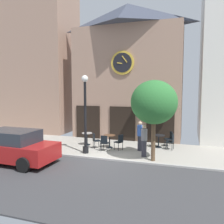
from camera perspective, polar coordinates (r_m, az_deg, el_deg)
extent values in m
cube|color=#9E998E|center=(13.74, 1.80, -9.09)|extent=(26.28, 4.58, 0.05)
cube|color=#38383A|center=(9.21, -7.53, -16.67)|extent=(26.28, 5.60, 0.05)
cube|color=#A8A5A0|center=(11.64, -1.41, -11.48)|extent=(26.28, 0.12, 0.08)
cube|color=#9E7A66|center=(16.78, 3.73, 7.05)|extent=(7.59, 2.39, 7.78)
pyramid|color=#383D4C|center=(17.55, 3.84, 22.57)|extent=(6.83, 3.35, 1.62)
cylinder|color=gold|center=(15.66, 2.60, 12.00)|extent=(1.56, 0.10, 1.56)
cylinder|color=black|center=(15.61, 2.54, 12.02)|extent=(1.28, 0.04, 1.28)
cube|color=gold|center=(15.61, 1.87, 11.91)|extent=(0.36, 0.03, 0.12)
cube|color=gold|center=(15.55, 3.10, 12.85)|extent=(0.38, 0.03, 0.47)
cube|color=black|center=(16.61, -5.90, -2.43)|extent=(1.77, 0.10, 2.30)
cube|color=black|center=(15.75, 2.55, -2.84)|extent=(1.77, 0.10, 2.30)
cube|color=black|center=(15.28, 11.74, -3.22)|extent=(1.77, 0.10, 2.30)
cube|color=#72A84C|center=(14.88, 10.16, 1.62)|extent=(2.43, 0.90, 0.12)
cube|color=#9E7A66|center=(20.84, -17.44, 12.40)|extent=(5.82, 3.67, 12.04)
cylinder|color=black|center=(12.87, -6.49, -9.20)|extent=(0.32, 0.32, 0.36)
cylinder|color=black|center=(12.54, -6.58, -1.48)|extent=(0.14, 0.14, 3.84)
sphere|color=white|center=(12.46, -6.69, 8.15)|extent=(0.36, 0.36, 0.36)
cylinder|color=brown|center=(11.44, 10.11, -6.71)|extent=(0.20, 0.20, 2.07)
ellipsoid|color=#2D7033|center=(11.20, 10.26, 2.39)|extent=(2.22, 1.99, 2.11)
cylinder|color=black|center=(14.61, -6.14, -6.63)|extent=(0.07, 0.07, 0.75)
cylinder|color=black|center=(14.69, -6.13, -8.00)|extent=(0.40, 0.40, 0.03)
cylinder|color=gray|center=(14.54, -6.16, -5.18)|extent=(0.65, 0.65, 0.03)
cylinder|color=black|center=(13.88, -0.60, -7.25)|extent=(0.07, 0.07, 0.75)
cylinder|color=black|center=(13.96, -0.60, -8.69)|extent=(0.40, 0.40, 0.03)
cylinder|color=brown|center=(13.80, -0.60, -5.73)|extent=(0.69, 0.69, 0.03)
cylinder|color=black|center=(14.23, 11.36, -7.06)|extent=(0.07, 0.07, 0.74)
cylinder|color=black|center=(14.31, 11.34, -8.44)|extent=(0.40, 0.40, 0.03)
cylinder|color=black|center=(14.16, 11.39, -5.61)|extent=(0.73, 0.73, 0.03)
cube|color=black|center=(13.79, -3.77, -7.03)|extent=(0.56, 0.56, 0.04)
cube|color=black|center=(13.69, -4.50, -6.16)|extent=(0.26, 0.33, 0.45)
cylinder|color=black|center=(13.72, -2.87, -8.04)|extent=(0.03, 0.03, 0.45)
cylinder|color=black|center=(14.04, -3.28, -7.73)|extent=(0.03, 0.03, 0.45)
cylinder|color=black|center=(13.63, -4.26, -8.14)|extent=(0.03, 0.03, 0.45)
cylinder|color=black|center=(13.95, -4.63, -7.83)|extent=(0.03, 0.03, 0.45)
cube|color=black|center=(13.85, 14.01, -7.12)|extent=(0.46, 0.46, 0.04)
cube|color=black|center=(13.77, 14.77, -6.26)|extent=(0.10, 0.38, 0.45)
cylinder|color=black|center=(14.10, 13.48, -7.82)|extent=(0.03, 0.03, 0.45)
cylinder|color=black|center=(13.78, 13.13, -8.12)|extent=(0.03, 0.03, 0.45)
cylinder|color=black|center=(14.03, 14.84, -7.93)|extent=(0.03, 0.03, 0.45)
cylinder|color=black|center=(13.70, 14.51, -8.24)|extent=(0.03, 0.03, 0.45)
cube|color=black|center=(14.61, 13.69, -6.46)|extent=(0.53, 0.53, 0.04)
cube|color=black|center=(14.63, 14.37, -5.55)|extent=(0.20, 0.36, 0.45)
cylinder|color=black|center=(14.75, 12.81, -7.21)|extent=(0.03, 0.03, 0.45)
cylinder|color=black|center=(14.44, 13.28, -7.50)|extent=(0.03, 0.03, 0.45)
cylinder|color=black|center=(14.87, 14.04, -7.14)|extent=(0.03, 0.03, 0.45)
cylinder|color=black|center=(14.56, 14.54, -7.42)|extent=(0.03, 0.03, 0.45)
cube|color=black|center=(13.18, -1.70, -7.60)|extent=(0.41, 0.41, 0.04)
cube|color=black|center=(12.96, -1.96, -6.81)|extent=(0.38, 0.05, 0.45)
cylinder|color=black|center=(13.34, -0.76, -8.44)|extent=(0.03, 0.03, 0.45)
cylinder|color=black|center=(13.44, -2.15, -8.33)|extent=(0.03, 0.03, 0.45)
cylinder|color=black|center=(13.02, -1.23, -8.78)|extent=(0.03, 0.03, 0.45)
cylinder|color=black|center=(13.13, -2.65, -8.67)|extent=(0.03, 0.03, 0.45)
cube|color=black|center=(13.40, 1.59, -7.38)|extent=(0.54, 0.54, 0.04)
cube|color=black|center=(13.23, 2.15, -6.56)|extent=(0.21, 0.35, 0.45)
cylinder|color=black|center=(13.69, 1.58, -8.07)|extent=(0.03, 0.03, 0.45)
cylinder|color=black|center=(13.46, 0.55, -8.31)|extent=(0.03, 0.03, 0.45)
cylinder|color=black|center=(13.46, 2.62, -8.32)|extent=(0.03, 0.03, 0.45)
cylinder|color=black|center=(13.22, 1.59, -8.57)|extent=(0.03, 0.03, 0.45)
cylinder|color=#2D2D38|center=(12.19, 7.87, -8.86)|extent=(0.37, 0.37, 0.85)
cylinder|color=slate|center=(12.03, 7.91, -5.52)|extent=(0.45, 0.45, 0.60)
sphere|color=tan|center=(11.96, 7.94, -3.59)|extent=(0.22, 0.22, 0.22)
cylinder|color=#2D2D38|center=(13.33, 6.86, -7.60)|extent=(0.37, 0.37, 0.85)
cylinder|color=#3359B2|center=(13.18, 6.90, -4.53)|extent=(0.45, 0.45, 0.60)
sphere|color=tan|center=(13.12, 6.92, -2.77)|extent=(0.22, 0.22, 0.22)
cube|color=maroon|center=(12.09, -23.34, -8.57)|extent=(4.34, 1.90, 0.75)
cube|color=#262B33|center=(11.95, -23.46, -5.52)|extent=(2.45, 1.64, 0.60)
cylinder|color=black|center=(10.60, -20.89, -11.99)|extent=(0.65, 0.24, 0.64)
cylinder|color=black|center=(11.97, -15.24, -9.81)|extent=(0.65, 0.24, 0.64)
cylinder|color=black|center=(13.75, -25.11, -8.14)|extent=(0.65, 0.24, 0.64)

